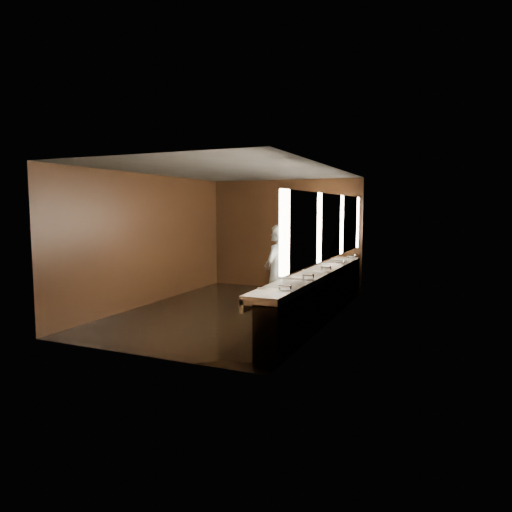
{
  "coord_description": "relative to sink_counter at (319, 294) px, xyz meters",
  "views": [
    {
      "loc": [
        4.05,
        -8.08,
        2.07
      ],
      "look_at": [
        0.51,
        0.0,
        1.15
      ],
      "focal_mm": 32.0,
      "sensor_mm": 36.0,
      "label": 1
    }
  ],
  "objects": [
    {
      "name": "floor",
      "position": [
        -1.79,
        0.0,
        -0.5
      ],
      "size": [
        6.0,
        6.0,
        0.0
      ],
      "primitive_type": "plane",
      "color": "black",
      "rests_on": "ground"
    },
    {
      "name": "ceiling",
      "position": [
        -1.79,
        0.0,
        2.3
      ],
      "size": [
        4.0,
        6.0,
        0.02
      ],
      "primitive_type": "cube",
      "color": "#2D2D2B",
      "rests_on": "wall_back"
    },
    {
      "name": "wall_back",
      "position": [
        -1.79,
        3.0,
        0.9
      ],
      "size": [
        4.0,
        0.02,
        2.8
      ],
      "primitive_type": "cube",
      "color": "black",
      "rests_on": "floor"
    },
    {
      "name": "wall_front",
      "position": [
        -1.79,
        -3.0,
        0.9
      ],
      "size": [
        4.0,
        0.02,
        2.8
      ],
      "primitive_type": "cube",
      "color": "black",
      "rests_on": "floor"
    },
    {
      "name": "wall_left",
      "position": [
        -3.79,
        0.0,
        0.9
      ],
      "size": [
        0.02,
        6.0,
        2.8
      ],
      "primitive_type": "cube",
      "color": "black",
      "rests_on": "floor"
    },
    {
      "name": "wall_right",
      "position": [
        0.21,
        0.0,
        0.9
      ],
      "size": [
        0.02,
        6.0,
        2.8
      ],
      "primitive_type": "cube",
      "color": "black",
      "rests_on": "floor"
    },
    {
      "name": "sink_counter",
      "position": [
        0.0,
        0.0,
        0.0
      ],
      "size": [
        0.55,
        5.4,
        1.01
      ],
      "color": "black",
      "rests_on": "floor"
    },
    {
      "name": "mirror_band",
      "position": [
        0.19,
        -0.0,
        1.25
      ],
      "size": [
        0.06,
        5.03,
        1.15
      ],
      "color": "#FBEACF",
      "rests_on": "wall_right"
    },
    {
      "name": "person",
      "position": [
        -0.66,
        -0.47,
        0.4
      ],
      "size": [
        0.48,
        0.68,
        1.78
      ],
      "primitive_type": "imported",
      "rotation": [
        0.0,
        0.0,
        -1.65
      ],
      "color": "#97BBE1",
      "rests_on": "floor"
    },
    {
      "name": "trash_bin",
      "position": [
        -0.22,
        -0.86,
        -0.23
      ],
      "size": [
        0.39,
        0.39,
        0.53
      ],
      "primitive_type": "cylinder",
      "rotation": [
        0.0,
        0.0,
        -0.17
      ],
      "color": "black",
      "rests_on": "floor"
    }
  ]
}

